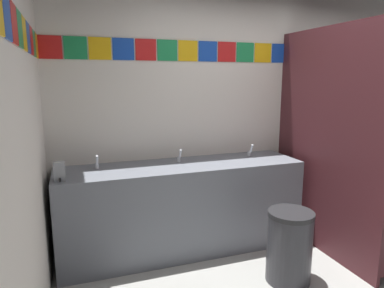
{
  "coord_description": "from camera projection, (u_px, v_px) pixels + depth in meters",
  "views": [
    {
      "loc": [
        -1.79,
        -1.79,
        1.7
      ],
      "look_at": [
        -0.81,
        1.01,
        1.13
      ],
      "focal_mm": 32.31,
      "sensor_mm": 36.0,
      "label": 1
    }
  ],
  "objects": [
    {
      "name": "soap_dispenser",
      "position": [
        59.0,
        171.0,
        2.79
      ],
      "size": [
        0.09,
        0.09,
        0.16
      ],
      "color": "gray",
      "rests_on": "vanity_counter"
    },
    {
      "name": "toilet",
      "position": [
        339.0,
        200.0,
        4.02
      ],
      "size": [
        0.39,
        0.49,
        0.74
      ],
      "color": "white",
      "rests_on": "ground_plane"
    },
    {
      "name": "wall_back",
      "position": [
        242.0,
        106.0,
        3.82
      ],
      "size": [
        4.08,
        0.09,
        2.78
      ],
      "color": "silver",
      "rests_on": "ground_plane"
    },
    {
      "name": "faucet_left",
      "position": [
        97.0,
        164.0,
        3.16
      ],
      "size": [
        0.04,
        0.1,
        0.14
      ],
      "color": "silver",
      "rests_on": "vanity_counter"
    },
    {
      "name": "trash_bin",
      "position": [
        289.0,
        246.0,
        2.89
      ],
      "size": [
        0.38,
        0.38,
        0.62
      ],
      "color": "#333338",
      "rests_on": "ground_plane"
    },
    {
      "name": "stall_divider",
      "position": [
        359.0,
        147.0,
        3.13
      ],
      "size": [
        0.92,
        1.49,
        2.17
      ],
      "color": "#471E23",
      "rests_on": "ground_plane"
    },
    {
      "name": "vanity_counter",
      "position": [
        182.0,
        206.0,
        3.42
      ],
      "size": [
        2.36,
        0.62,
        0.88
      ],
      "color": "slate",
      "rests_on": "ground_plane"
    },
    {
      "name": "faucet_center",
      "position": [
        179.0,
        157.0,
        3.41
      ],
      "size": [
        0.04,
        0.1,
        0.14
      ],
      "color": "silver",
      "rests_on": "vanity_counter"
    },
    {
      "name": "wall_side",
      "position": [
        8.0,
        144.0,
        1.62
      ],
      "size": [
        0.09,
        3.22,
        2.78
      ],
      "color": "silver",
      "rests_on": "ground_plane"
    },
    {
      "name": "faucet_right",
      "position": [
        250.0,
        152.0,
        3.67
      ],
      "size": [
        0.04,
        0.1,
        0.14
      ],
      "color": "silver",
      "rests_on": "vanity_counter"
    }
  ]
}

